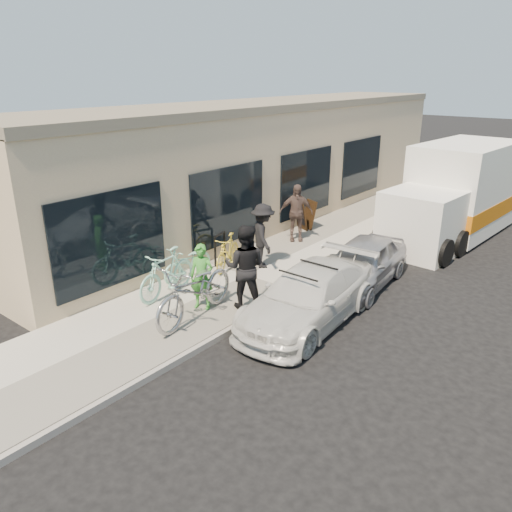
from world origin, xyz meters
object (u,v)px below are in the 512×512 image
Objects in this scene: cruiser_bike_c at (228,252)px; bystander_b at (296,213)px; cruiser_bike_a at (167,273)px; tandem_bike at (196,290)px; bystander_a at (263,236)px; bike_rack at (220,245)px; moving_truck at (456,197)px; sedan_white at (309,296)px; sedan_silver at (362,263)px; cruiser_bike_b at (188,262)px; sandwich_board at (305,215)px; woman_rider at (202,277)px; man_standing at (245,267)px.

cruiser_bike_c is 0.86× the size of bystander_b.
bystander_b is (-0.01, 5.35, 0.33)m from cruiser_bike_a.
bystander_a reaches higher than tandem_bike.
bystander_b is (0.47, 3.00, 0.37)m from bike_rack.
moving_truck reaches higher than cruiser_bike_c.
bystander_b reaches higher than tandem_bike.
tandem_bike reaches higher than sedan_white.
sedan_silver is 4.89m from cruiser_bike_a.
sedan_white is 2.75× the size of cruiser_bike_c.
bike_rack is 0.14× the size of moving_truck.
bike_rack is 0.53× the size of cruiser_bike_b.
cruiser_bike_a is at bearing -135.91° from sedan_silver.
sandwich_board is 0.64× the size of woman_rider.
bystander_b is at bearing 79.07° from woman_rider.
moving_truck is (3.98, 2.88, 0.70)m from sandwich_board.
tandem_bike is 1.45m from cruiser_bike_a.
woman_rider is at bearing 12.11° from man_standing.
tandem_bike is 1.52× the size of cruiser_bike_b.
sedan_silver is 1.43× the size of tandem_bike.
tandem_bike is 5.94m from bystander_b.
bike_rack is 3.33m from tandem_bike.
sedan_white is 3.42m from cruiser_bike_a.
tandem_bike is at bearing -82.53° from woman_rider.
cruiser_bike_c is at bearing -68.37° from man_standing.
sedan_silver is 4.24m from woman_rider.
cruiser_bike_b is at bearing 123.19° from woman_rider.
cruiser_bike_a is 1.14× the size of cruiser_bike_b.
bystander_a is at bearing -167.63° from sedan_silver.
sedan_white reaches higher than cruiser_bike_c.
tandem_bike is 1.30× the size of man_standing.
sedan_white is 1.19× the size of sedan_silver.
man_standing is at bearing -58.55° from cruiser_bike_c.
tandem_bike is 1.62× the size of cruiser_bike_c.
sedan_silver is 3.56m from cruiser_bike_c.
sandwich_board is (0.02, 4.18, -0.04)m from bike_rack.
bystander_b is at bearing 83.88° from cruiser_bike_b.
bystander_b is at bearing -36.84° from bystander_a.
cruiser_bike_c is 1.04m from bystander_a.
sandwich_board is at bearing 70.96° from bystander_b.
cruiser_bike_a is at bearing -106.67° from moving_truck.
bystander_a is at bearing 70.89° from cruiser_bike_a.
sedan_white is 2.53m from sedan_silver.
man_standing is at bearing 12.59° from cruiser_bike_a.
cruiser_bike_b is at bearing -125.66° from cruiser_bike_c.
moving_truck is 3.33× the size of cruiser_bike_a.
man_standing is 2.00m from cruiser_bike_a.
sedan_silver is at bearing 6.01° from cruiser_bike_c.
cruiser_bike_c is (0.42, -0.15, -0.06)m from bike_rack.
sandwich_board is at bearing 75.66° from cruiser_bike_c.
tandem_bike is at bearing -24.24° from cruiser_bike_a.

